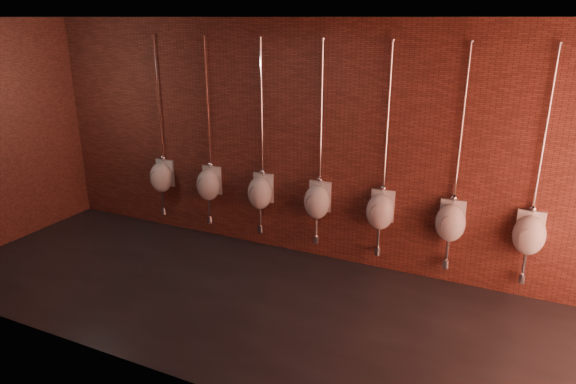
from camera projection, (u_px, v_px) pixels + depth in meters
name	position (u px, v px, depth m)	size (l,w,h in m)	color
ground	(263.00, 304.00, 6.04)	(8.50, 8.50, 0.00)	black
room_shell	(260.00, 136.00, 5.39)	(8.54, 3.04, 3.22)	black
urinal_0	(161.00, 176.00, 7.94)	(0.38, 0.34, 2.71)	white
urinal_1	(209.00, 183.00, 7.59)	(0.38, 0.34, 2.71)	white
urinal_2	(260.00, 192.00, 7.24)	(0.38, 0.34, 2.71)	white
urinal_3	(317.00, 200.00, 6.89)	(0.38, 0.34, 2.71)	white
urinal_4	(380.00, 210.00, 6.54)	(0.38, 0.34, 2.71)	white
urinal_5	(451.00, 221.00, 6.19)	(0.38, 0.34, 2.71)	white
urinal_6	(529.00, 233.00, 5.84)	(0.38, 0.34, 2.71)	white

